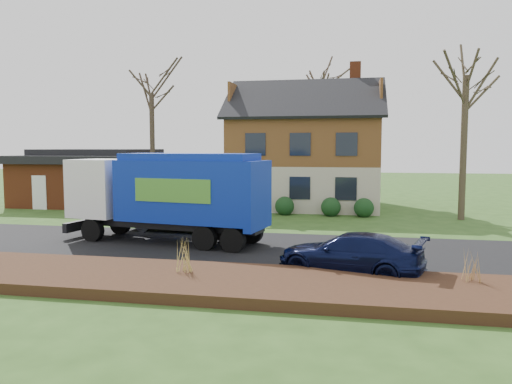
# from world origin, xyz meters

# --- Properties ---
(ground) EXTENTS (120.00, 120.00, 0.00)m
(ground) POSITION_xyz_m (0.00, 0.00, 0.00)
(ground) COLOR #294A18
(ground) RESTS_ON ground
(road) EXTENTS (80.00, 7.00, 0.02)m
(road) POSITION_xyz_m (0.00, 0.00, 0.01)
(road) COLOR black
(road) RESTS_ON ground
(mulch_verge) EXTENTS (80.00, 3.50, 0.30)m
(mulch_verge) POSITION_xyz_m (0.00, -5.30, 0.15)
(mulch_verge) COLOR black
(mulch_verge) RESTS_ON ground
(main_house) EXTENTS (12.95, 8.95, 9.26)m
(main_house) POSITION_xyz_m (1.49, 13.91, 4.03)
(main_house) COLOR beige
(main_house) RESTS_ON ground
(ranch_house) EXTENTS (9.80, 8.20, 3.70)m
(ranch_house) POSITION_xyz_m (-12.00, 13.00, 1.81)
(ranch_house) COLOR brown
(ranch_house) RESTS_ON ground
(garbage_truck) EXTENTS (8.63, 3.56, 3.59)m
(garbage_truck) POSITION_xyz_m (-2.18, 0.61, 2.07)
(garbage_truck) COLOR black
(garbage_truck) RESTS_ON ground
(silver_sedan) EXTENTS (5.23, 2.15, 1.69)m
(silver_sedan) POSITION_xyz_m (-2.70, 3.33, 0.84)
(silver_sedan) COLOR #A2A5A9
(silver_sedan) RESTS_ON ground
(navy_wagon) EXTENTS (4.71, 2.90, 1.27)m
(navy_wagon) POSITION_xyz_m (4.97, -3.18, 0.64)
(navy_wagon) COLOR black
(navy_wagon) RESTS_ON ground
(tree_front_west) EXTENTS (3.27, 3.27, 9.72)m
(tree_front_west) POSITION_xyz_m (-6.74, 9.75, 8.01)
(tree_front_west) COLOR #3C2F24
(tree_front_west) RESTS_ON ground
(tree_front_east) EXTENTS (3.88, 3.88, 10.78)m
(tree_front_east) POSITION_xyz_m (10.66, 9.65, 8.76)
(tree_front_east) COLOR #463A2A
(tree_front_east) RESTS_ON ground
(tree_back) EXTENTS (3.76, 3.76, 11.89)m
(tree_back) POSITION_xyz_m (2.41, 20.66, 9.91)
(tree_back) COLOR #433428
(tree_back) RESTS_ON ground
(grass_clump_mid) EXTENTS (0.35, 0.29, 0.97)m
(grass_clump_mid) POSITION_xyz_m (0.38, -4.92, 0.79)
(grass_clump_mid) COLOR tan
(grass_clump_mid) RESTS_ON mulch_verge
(grass_clump_east) EXTENTS (0.33, 0.27, 0.83)m
(grass_clump_east) POSITION_xyz_m (8.14, -4.44, 0.71)
(grass_clump_east) COLOR #AC814C
(grass_clump_east) RESTS_ON mulch_verge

